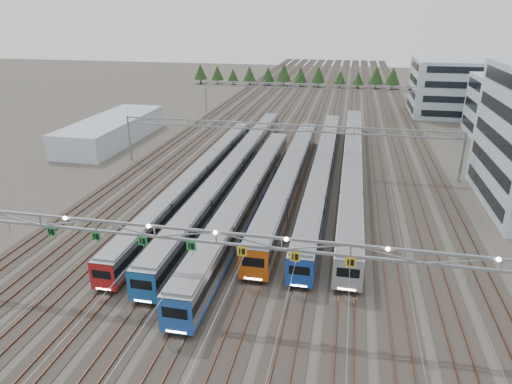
% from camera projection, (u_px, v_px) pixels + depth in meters
% --- Properties ---
extents(ground, '(400.00, 400.00, 0.00)m').
position_uv_depth(ground, '(219.00, 309.00, 41.30)').
color(ground, '#47423A').
rests_on(ground, ground).
extents(track_bed, '(54.00, 260.00, 5.42)m').
position_uv_depth(track_bed, '(315.00, 99.00, 131.72)').
color(track_bed, '#2D2823').
rests_on(track_bed, ground).
extents(train_a, '(2.57, 58.18, 3.35)m').
position_uv_depth(train_a, '(200.00, 176.00, 68.97)').
color(train_a, black).
rests_on(train_a, ground).
extents(train_b, '(2.81, 68.22, 3.66)m').
position_uv_depth(train_b, '(235.00, 169.00, 71.63)').
color(train_b, black).
rests_on(train_b, ground).
extents(train_c, '(2.97, 53.47, 3.88)m').
position_uv_depth(train_c, '(248.00, 196.00, 60.90)').
color(train_c, black).
rests_on(train_c, ground).
extents(train_d, '(3.01, 53.12, 3.92)m').
position_uv_depth(train_d, '(290.00, 176.00, 68.08)').
color(train_d, black).
rests_on(train_d, ground).
extents(train_e, '(2.71, 64.11, 3.53)m').
position_uv_depth(train_e, '(323.00, 168.00, 72.12)').
color(train_e, black).
rests_on(train_e, ground).
extents(train_f, '(2.90, 69.00, 3.78)m').
position_uv_depth(train_f, '(352.00, 164.00, 73.68)').
color(train_f, black).
rests_on(train_f, ground).
extents(gantry_near, '(56.36, 0.61, 8.08)m').
position_uv_depth(gantry_near, '(215.00, 240.00, 38.58)').
color(gantry_near, gray).
rests_on(gantry_near, ground).
extents(gantry_mid, '(56.36, 0.36, 8.00)m').
position_uv_depth(gantry_mid, '(285.00, 133.00, 75.32)').
color(gantry_mid, gray).
rests_on(gantry_mid, ground).
extents(gantry_far, '(56.36, 0.36, 8.00)m').
position_uv_depth(gantry_far, '(310.00, 90.00, 116.26)').
color(gantry_far, gray).
rests_on(gantry_far, ground).
extents(depot_bldg_mid, '(14.00, 16.00, 12.61)m').
position_uv_depth(depot_bldg_mid, '(509.00, 108.00, 95.18)').
color(depot_bldg_mid, '#AABDCB').
rests_on(depot_bldg_mid, ground).
extents(depot_bldg_north, '(22.00, 18.00, 13.85)m').
position_uv_depth(depot_bldg_north, '(458.00, 88.00, 116.12)').
color(depot_bldg_north, '#AABDCB').
rests_on(depot_bldg_north, ground).
extents(west_shed, '(10.00, 30.00, 4.69)m').
position_uv_depth(west_shed, '(112.00, 130.00, 93.73)').
color(west_shed, '#AABDCB').
rests_on(west_shed, ground).
extents(treeline, '(100.10, 5.60, 7.02)m').
position_uv_depth(treeline, '(329.00, 75.00, 158.79)').
color(treeline, '#332114').
rests_on(treeline, ground).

